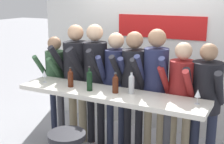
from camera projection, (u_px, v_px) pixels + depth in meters
back_wall at (150, 54)px, 5.21m from camera, size 4.13×0.12×2.60m
tasting_table at (109, 104)px, 4.06m from camera, size 2.53×0.56×1.05m
person_far_left at (55, 75)px, 4.94m from camera, size 0.39×0.51×1.64m
person_left at (76, 71)px, 4.75m from camera, size 0.54×0.65×1.84m
person_center_left at (95, 71)px, 4.60m from camera, size 0.48×0.61×1.86m
person_center at (116, 78)px, 4.50m from camera, size 0.45×0.57×1.75m
person_center_right at (134, 80)px, 4.30m from camera, size 0.43×0.56×1.79m
person_right at (155, 80)px, 4.18m from camera, size 0.42×0.56×1.84m
person_far_right at (181, 91)px, 4.03m from camera, size 0.44×0.56×1.69m
person_rightmost at (206, 94)px, 3.96m from camera, size 0.47×0.56×1.69m
wine_bottle_0 at (70, 78)px, 4.22m from camera, size 0.08×0.08×0.27m
wine_bottle_1 at (115, 84)px, 3.96m from camera, size 0.08×0.08×0.26m
wine_bottle_2 at (89, 80)px, 4.05m from camera, size 0.08×0.08×0.32m
wine_bottle_3 at (131, 83)px, 3.93m from camera, size 0.07×0.07×0.30m
wine_glass_0 at (44, 74)px, 4.43m from camera, size 0.07×0.07×0.18m
wine_glass_1 at (198, 94)px, 3.55m from camera, size 0.07×0.07×0.18m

